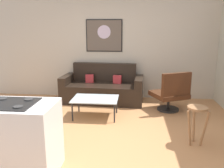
# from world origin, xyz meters

# --- Properties ---
(ground) EXTENTS (6.40, 6.40, 0.04)m
(ground) POSITION_xyz_m (0.00, 0.00, -0.02)
(ground) COLOR #B67D4D
(back_wall) EXTENTS (6.40, 0.05, 2.80)m
(back_wall) POSITION_xyz_m (0.00, 2.42, 1.40)
(back_wall) COLOR #BCB19D
(back_wall) RESTS_ON ground
(couch) EXTENTS (2.01, 0.93, 0.92)m
(couch) POSITION_xyz_m (-0.21, 1.97, 0.31)
(couch) COLOR black
(couch) RESTS_ON ground
(coffee_table) EXTENTS (0.92, 0.65, 0.40)m
(coffee_table) POSITION_xyz_m (-0.21, 0.89, 0.37)
(coffee_table) COLOR silver
(coffee_table) RESTS_ON ground
(armchair) EXTENTS (0.89, 0.88, 0.89)m
(armchair) POSITION_xyz_m (1.37, 1.38, 0.41)
(armchair) COLOR black
(armchair) RESTS_ON ground
(bar_stool) EXTENTS (0.35, 0.35, 0.62)m
(bar_stool) POSITION_xyz_m (1.54, -0.13, 0.48)
(bar_stool) COLOR #956842
(bar_stool) RESTS_ON ground
(wall_painting) EXTENTS (0.92, 0.03, 0.81)m
(wall_painting) POSITION_xyz_m (-0.22, 2.38, 1.60)
(wall_painting) COLOR black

